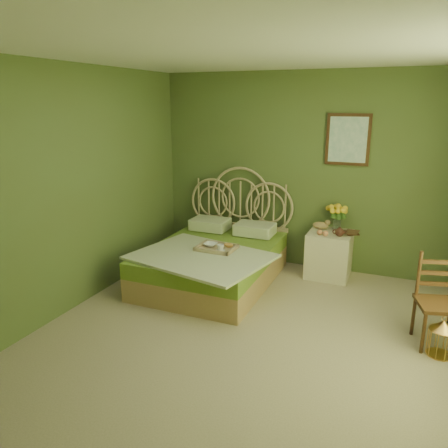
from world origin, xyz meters
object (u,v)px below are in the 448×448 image
at_px(bed, 214,259).
at_px(nightstand, 330,249).
at_px(chair, 440,295).
at_px(birdcage, 441,338).

height_order(bed, nightstand, bed).
relative_size(bed, nightstand, 2.09).
height_order(bed, chair, bed).
relative_size(bed, birdcage, 6.24).
height_order(bed, birdcage, bed).
xyz_separation_m(nightstand, birdcage, (1.26, -1.51, -0.20)).
bearing_deg(birdcage, nightstand, 129.86).
height_order(chair, birdcage, chair).
bearing_deg(birdcage, bed, 163.13).
distance_m(nightstand, birdcage, 1.97).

